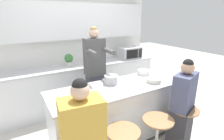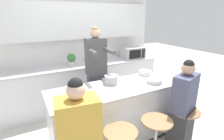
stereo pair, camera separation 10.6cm
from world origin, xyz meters
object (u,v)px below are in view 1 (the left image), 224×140
at_px(person_cooking, 95,75).
at_px(coffee_cup_near, 88,95).
at_px(fruit_bowl, 144,72).
at_px(potted_plant, 69,60).
at_px(microwave, 130,53).
at_px(bar_stool_rightmost, 183,125).
at_px(kitchen_island, 114,114).
at_px(coffee_cup_far, 68,103).
at_px(cooking_pot, 111,80).
at_px(person_seated_near, 182,109).
at_px(bar_stool_center_right, 157,137).

height_order(person_cooking, coffee_cup_near, person_cooking).
height_order(fruit_bowl, potted_plant, potted_plant).
bearing_deg(microwave, bar_stool_rightmost, -102.95).
bearing_deg(potted_plant, kitchen_island, -79.60).
distance_m(person_cooking, coffee_cup_far, 1.23).
xyz_separation_m(cooking_pot, potted_plant, (-0.28, 1.24, 0.09)).
bearing_deg(potted_plant, coffee_cup_near, -98.74).
xyz_separation_m(bar_stool_rightmost, cooking_pot, (-0.76, 0.82, 0.60)).
xyz_separation_m(kitchen_island, microwave, (1.25, 1.35, 0.61)).
bearing_deg(microwave, person_seated_near, -103.39).
xyz_separation_m(coffee_cup_far, potted_plant, (0.52, 1.63, 0.11)).
bearing_deg(potted_plant, fruit_bowl, -48.15).
relative_size(bar_stool_center_right, coffee_cup_near, 6.27).
distance_m(coffee_cup_near, potted_plant, 1.55).
bearing_deg(kitchen_island, person_cooking, 89.19).
relative_size(coffee_cup_far, potted_plant, 0.46).
distance_m(bar_stool_rightmost, cooking_pot, 1.27).
height_order(coffee_cup_far, microwave, microwave).
bearing_deg(kitchen_island, coffee_cup_near, -164.26).
height_order(person_cooking, microwave, person_cooking).
relative_size(cooking_pot, coffee_cup_far, 2.58).
bearing_deg(person_cooking, bar_stool_center_right, -75.45).
xyz_separation_m(bar_stool_rightmost, microwave, (0.46, 2.02, 0.70)).
height_order(cooking_pot, microwave, microwave).
bearing_deg(fruit_bowl, person_cooking, 149.03).
bearing_deg(microwave, coffee_cup_far, -142.02).
relative_size(cooking_pot, microwave, 0.58).
bearing_deg(kitchen_island, bar_stool_rightmost, -40.24).
xyz_separation_m(bar_stool_center_right, potted_plant, (-0.52, 2.06, 0.70)).
bearing_deg(kitchen_island, bar_stool_center_right, -68.43).
xyz_separation_m(person_cooking, coffee_cup_far, (-0.79, -0.94, 0.07)).
bearing_deg(fruit_bowl, bar_stool_rightmost, -88.77).
relative_size(person_cooking, cooking_pot, 5.82).
height_order(kitchen_island, person_cooking, person_cooking).
bearing_deg(coffee_cup_near, bar_stool_center_right, -34.96).
bearing_deg(microwave, person_cooking, -152.46).
bearing_deg(person_cooking, potted_plant, 115.16).
relative_size(person_seated_near, microwave, 2.62).
distance_m(microwave, potted_plant, 1.51).
xyz_separation_m(bar_stool_center_right, person_seated_near, (0.52, 0.04, 0.25)).
xyz_separation_m(kitchen_island, bar_stool_center_right, (0.26, -0.67, -0.09)).
xyz_separation_m(kitchen_island, cooking_pot, (0.03, 0.15, 0.52)).
relative_size(person_cooking, potted_plant, 6.97).
distance_m(bar_stool_rightmost, fruit_bowl, 1.08).
xyz_separation_m(cooking_pot, coffee_cup_far, (-0.81, -0.39, -0.02)).
height_order(kitchen_island, bar_stool_center_right, kitchen_island).
bearing_deg(microwave, coffee_cup_near, -139.48).
xyz_separation_m(kitchen_island, coffee_cup_far, (-0.78, -0.23, 0.50)).
height_order(person_seated_near, cooking_pot, person_seated_near).
bearing_deg(cooking_pot, bar_stool_center_right, -73.98).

